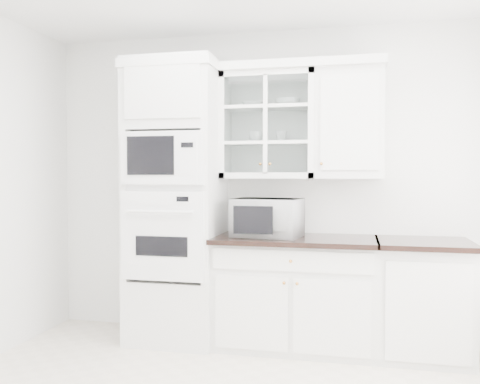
# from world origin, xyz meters

# --- Properties ---
(room_shell) EXTENTS (4.00, 3.50, 2.70)m
(room_shell) POSITION_xyz_m (0.00, 0.43, 1.78)
(room_shell) COLOR white
(room_shell) RESTS_ON ground
(oven_column) EXTENTS (0.76, 0.68, 2.40)m
(oven_column) POSITION_xyz_m (-0.75, 1.42, 1.20)
(oven_column) COLOR white
(oven_column) RESTS_ON ground
(base_cabinet_run) EXTENTS (1.32, 0.67, 0.92)m
(base_cabinet_run) POSITION_xyz_m (0.28, 1.45, 0.46)
(base_cabinet_run) COLOR white
(base_cabinet_run) RESTS_ON ground
(extra_base_cabinet) EXTENTS (0.72, 0.67, 0.92)m
(extra_base_cabinet) POSITION_xyz_m (1.28, 1.45, 0.46)
(extra_base_cabinet) COLOR white
(extra_base_cabinet) RESTS_ON ground
(upper_cabinet_glass) EXTENTS (0.80, 0.33, 0.90)m
(upper_cabinet_glass) POSITION_xyz_m (0.03, 1.58, 1.85)
(upper_cabinet_glass) COLOR white
(upper_cabinet_glass) RESTS_ON room_shell
(upper_cabinet_solid) EXTENTS (0.55, 0.33, 0.90)m
(upper_cabinet_solid) POSITION_xyz_m (0.71, 1.58, 1.85)
(upper_cabinet_solid) COLOR white
(upper_cabinet_solid) RESTS_ON room_shell
(crown_molding) EXTENTS (2.14, 0.38, 0.07)m
(crown_molding) POSITION_xyz_m (-0.07, 1.56, 2.33)
(crown_molding) COLOR white
(crown_molding) RESTS_ON room_shell
(countertop_microwave) EXTENTS (0.60, 0.52, 0.32)m
(countertop_microwave) POSITION_xyz_m (0.05, 1.42, 1.08)
(countertop_microwave) COLOR white
(countertop_microwave) RESTS_ON base_cabinet_run
(bowl_a) EXTENTS (0.21, 0.21, 0.05)m
(bowl_a) POSITION_xyz_m (-0.11, 1.57, 2.03)
(bowl_a) COLOR white
(bowl_a) RESTS_ON upper_cabinet_glass
(bowl_b) EXTENTS (0.25, 0.25, 0.07)m
(bowl_b) POSITION_xyz_m (0.19, 1.60, 2.04)
(bowl_b) COLOR white
(bowl_b) RESTS_ON upper_cabinet_glass
(cup_a) EXTENTS (0.13, 0.13, 0.10)m
(cup_a) POSITION_xyz_m (-0.09, 1.59, 1.76)
(cup_a) COLOR white
(cup_a) RESTS_ON upper_cabinet_glass
(cup_b) EXTENTS (0.11, 0.11, 0.10)m
(cup_b) POSITION_xyz_m (0.13, 1.60, 1.76)
(cup_b) COLOR white
(cup_b) RESTS_ON upper_cabinet_glass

